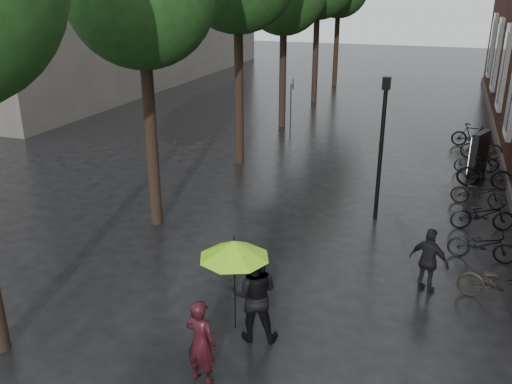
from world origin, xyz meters
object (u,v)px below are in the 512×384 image
at_px(lamp_post, 382,136).
at_px(ad_lightbox, 478,156).
at_px(pedestrian_walking, 429,261).
at_px(person_black, 254,294).
at_px(person_burgundy, 201,342).
at_px(parked_bicycles, 482,187).

bearing_deg(lamp_post, ad_lightbox, 58.31).
xyz_separation_m(pedestrian_walking, lamp_post, (-1.58, 3.65, 1.71)).
xyz_separation_m(person_black, ad_lightbox, (4.19, 10.96, -0.08)).
bearing_deg(pedestrian_walking, person_burgundy, 73.49).
bearing_deg(parked_bicycles, lamp_post, -139.17).
bearing_deg(person_black, person_burgundy, 59.14).
relative_size(person_burgundy, ad_lightbox, 0.92).
bearing_deg(person_burgundy, lamp_post, -91.61).
distance_m(person_black, ad_lightbox, 11.73).
bearing_deg(person_burgundy, person_black, -94.88).
distance_m(person_burgundy, ad_lightbox, 13.24).
height_order(parked_bicycles, lamp_post, lamp_post).
bearing_deg(person_black, parked_bicycles, -130.22).
relative_size(person_black, lamp_post, 0.46).
bearing_deg(lamp_post, parked_bicycles, 40.83).
bearing_deg(person_black, ad_lightbox, -125.52).
bearing_deg(parked_bicycles, ad_lightbox, 92.61).
height_order(person_burgundy, lamp_post, lamp_post).
height_order(parked_bicycles, ad_lightbox, ad_lightbox).
xyz_separation_m(person_burgundy, lamp_post, (1.82, 7.89, 1.68)).
distance_m(person_burgundy, parked_bicycles, 11.40).
height_order(pedestrian_walking, parked_bicycles, pedestrian_walking).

